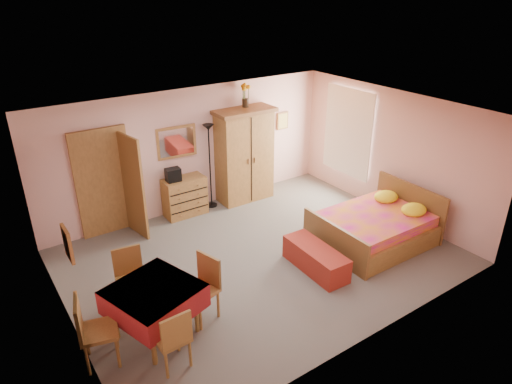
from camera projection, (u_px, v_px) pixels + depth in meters
floor at (261, 257)px, 8.18m from camera, size 6.50×6.50×0.00m
ceiling at (262, 116)px, 7.09m from camera, size 6.50×6.50×0.00m
wall_back at (192, 150)px, 9.50m from camera, size 6.50×0.10×2.60m
wall_front at (375, 260)px, 5.77m from camera, size 6.50×0.10×2.60m
wall_left at (59, 251)px, 5.96m from camera, size 0.10×5.00×2.60m
wall_right at (391, 153)px, 9.31m from camera, size 0.10×5.00×2.60m
doorway at (104, 184)px, 8.61m from camera, size 1.06×0.12×2.15m
window at (348, 132)px, 10.12m from camera, size 0.08×1.40×1.95m
picture_left at (67, 244)px, 5.36m from camera, size 0.04×0.32×0.42m
picture_back at (283, 121)px, 10.58m from camera, size 0.30×0.04×0.40m
chest_of_drawers at (185, 197)px, 9.52m from camera, size 0.87×0.44×0.82m
wall_mirror at (176, 142)px, 9.19m from camera, size 0.84×0.12×0.66m
stereo at (173, 175)px, 9.17m from camera, size 0.31×0.24×0.27m
floor_lamp at (210, 167)px, 9.66m from camera, size 0.24×0.24×1.85m
wardrobe at (244, 155)px, 9.97m from camera, size 1.33×0.70×2.07m
sunflower_vase at (245, 95)px, 9.56m from camera, size 0.21×0.21×0.50m
bed at (374, 220)px, 8.45m from camera, size 2.09×1.66×0.96m
bench at (316, 259)px, 7.76m from camera, size 0.52×1.29×0.43m
dining_table at (156, 312)px, 6.24m from camera, size 1.34×1.34×0.79m
chair_south at (171, 337)px, 5.73m from camera, size 0.42×0.42×0.90m
chair_north at (132, 280)px, 6.77m from camera, size 0.48×0.48×0.94m
chair_west at (99, 330)px, 5.75m from camera, size 0.56×0.56×1.01m
chair_east at (200, 290)px, 6.52m from camera, size 0.55×0.55×0.98m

